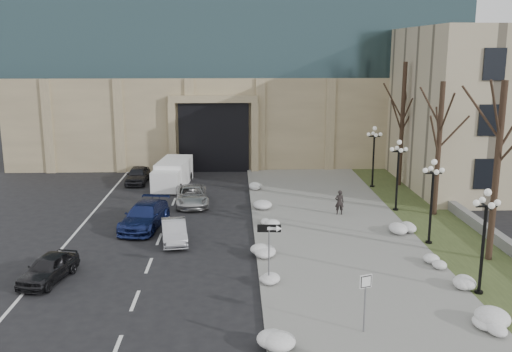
{
  "coord_description": "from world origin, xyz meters",
  "views": [
    {
      "loc": [
        -2.22,
        -16.59,
        10.44
      ],
      "look_at": [
        -1.04,
        14.39,
        3.5
      ],
      "focal_mm": 40.0,
      "sensor_mm": 36.0,
      "label": 1
    }
  ],
  "objects_px": {
    "car_d": "(192,196)",
    "pedestrian": "(339,202)",
    "lamppost_d": "(374,148)",
    "keep_sign": "(365,291)",
    "box_truck": "(173,174)",
    "lamppost_c": "(398,166)",
    "car_c": "(145,216)",
    "car_b": "(174,231)",
    "car_e": "(138,175)",
    "lamppost_a": "(485,227)",
    "lamppost_b": "(432,190)",
    "one_way_sign": "(273,236)",
    "car_a": "(48,268)"
  },
  "relations": [
    {
      "from": "car_c",
      "to": "keep_sign",
      "type": "xyz_separation_m",
      "value": [
        10.14,
        -13.38,
        1.01
      ]
    },
    {
      "from": "pedestrian",
      "to": "box_truck",
      "type": "distance_m",
      "value": 14.4
    },
    {
      "from": "car_a",
      "to": "keep_sign",
      "type": "height_order",
      "value": "keep_sign"
    },
    {
      "from": "car_a",
      "to": "one_way_sign",
      "type": "xyz_separation_m",
      "value": [
        10.24,
        -1.07,
        1.79
      ]
    },
    {
      "from": "car_e",
      "to": "lamppost_b",
      "type": "bearing_deg",
      "value": -38.39
    },
    {
      "from": "car_a",
      "to": "lamppost_b",
      "type": "distance_m",
      "value": 19.71
    },
    {
      "from": "one_way_sign",
      "to": "keep_sign",
      "type": "distance_m",
      "value": 5.49
    },
    {
      "from": "lamppost_b",
      "to": "lamppost_c",
      "type": "relative_size",
      "value": 1.0
    },
    {
      "from": "car_e",
      "to": "box_truck",
      "type": "xyz_separation_m",
      "value": [
        2.86,
        -0.94,
        0.27
      ]
    },
    {
      "from": "box_truck",
      "to": "lamppost_c",
      "type": "distance_m",
      "value": 17.37
    },
    {
      "from": "car_b",
      "to": "car_c",
      "type": "xyz_separation_m",
      "value": [
        -2.0,
        2.62,
        0.12
      ]
    },
    {
      "from": "car_c",
      "to": "car_d",
      "type": "relative_size",
      "value": 1.1
    },
    {
      "from": "car_d",
      "to": "keep_sign",
      "type": "bearing_deg",
      "value": -73.29
    },
    {
      "from": "car_e",
      "to": "lamppost_c",
      "type": "xyz_separation_m",
      "value": [
        18.21,
        -8.78,
        2.41
      ]
    },
    {
      "from": "keep_sign",
      "to": "lamppost_b",
      "type": "distance_m",
      "value": 11.42
    },
    {
      "from": "car_b",
      "to": "car_e",
      "type": "xyz_separation_m",
      "value": [
        -4.31,
        14.29,
        0.05
      ]
    },
    {
      "from": "pedestrian",
      "to": "lamppost_c",
      "type": "xyz_separation_m",
      "value": [
        3.9,
        0.9,
        2.16
      ]
    },
    {
      "from": "car_a",
      "to": "car_d",
      "type": "relative_size",
      "value": 0.79
    },
    {
      "from": "car_b",
      "to": "car_d",
      "type": "height_order",
      "value": "car_d"
    },
    {
      "from": "lamppost_c",
      "to": "pedestrian",
      "type": "bearing_deg",
      "value": -167.06
    },
    {
      "from": "pedestrian",
      "to": "lamppost_c",
      "type": "height_order",
      "value": "lamppost_c"
    },
    {
      "from": "car_d",
      "to": "pedestrian",
      "type": "distance_m",
      "value": 10.07
    },
    {
      "from": "car_b",
      "to": "box_truck",
      "type": "xyz_separation_m",
      "value": [
        -1.45,
        13.35,
        0.32
      ]
    },
    {
      "from": "car_d",
      "to": "pedestrian",
      "type": "xyz_separation_m",
      "value": [
        9.59,
        -3.07,
        0.27
      ]
    },
    {
      "from": "car_a",
      "to": "lamppost_a",
      "type": "relative_size",
      "value": 0.77
    },
    {
      "from": "car_c",
      "to": "one_way_sign",
      "type": "height_order",
      "value": "one_way_sign"
    },
    {
      "from": "car_d",
      "to": "car_b",
      "type": "bearing_deg",
      "value": -99.11
    },
    {
      "from": "car_b",
      "to": "box_truck",
      "type": "height_order",
      "value": "box_truck"
    },
    {
      "from": "box_truck",
      "to": "one_way_sign",
      "type": "distance_m",
      "value": 20.72
    },
    {
      "from": "car_e",
      "to": "one_way_sign",
      "type": "bearing_deg",
      "value": -63.95
    },
    {
      "from": "car_d",
      "to": "car_c",
      "type": "bearing_deg",
      "value": -121.51
    },
    {
      "from": "car_d",
      "to": "keep_sign",
      "type": "xyz_separation_m",
      "value": [
        7.72,
        -18.45,
        1.11
      ]
    },
    {
      "from": "pedestrian",
      "to": "lamppost_d",
      "type": "distance_m",
      "value": 8.64
    },
    {
      "from": "pedestrian",
      "to": "lamppost_d",
      "type": "relative_size",
      "value": 0.33
    },
    {
      "from": "car_e",
      "to": "lamppost_b",
      "type": "xyz_separation_m",
      "value": [
        18.21,
        -15.28,
        2.41
      ]
    },
    {
      "from": "pedestrian",
      "to": "lamppost_a",
      "type": "distance_m",
      "value": 12.9
    },
    {
      "from": "car_c",
      "to": "one_way_sign",
      "type": "bearing_deg",
      "value": -42.24
    },
    {
      "from": "box_truck",
      "to": "one_way_sign",
      "type": "height_order",
      "value": "one_way_sign"
    },
    {
      "from": "car_d",
      "to": "one_way_sign",
      "type": "height_order",
      "value": "one_way_sign"
    },
    {
      "from": "car_d",
      "to": "lamppost_d",
      "type": "distance_m",
      "value": 14.36
    },
    {
      "from": "car_c",
      "to": "lamppost_c",
      "type": "distance_m",
      "value": 16.33
    },
    {
      "from": "pedestrian",
      "to": "box_truck",
      "type": "bearing_deg",
      "value": -35.92
    },
    {
      "from": "lamppost_a",
      "to": "lamppost_b",
      "type": "xyz_separation_m",
      "value": [
        0.0,
        6.5,
        0.0
      ]
    },
    {
      "from": "car_a",
      "to": "lamppost_a",
      "type": "distance_m",
      "value": 19.39
    },
    {
      "from": "keep_sign",
      "to": "one_way_sign",
      "type": "bearing_deg",
      "value": 104.74
    },
    {
      "from": "keep_sign",
      "to": "lamppost_d",
      "type": "bearing_deg",
      "value": 55.87
    },
    {
      "from": "car_b",
      "to": "one_way_sign",
      "type": "relative_size",
      "value": 1.28
    },
    {
      "from": "car_a",
      "to": "car_d",
      "type": "height_order",
      "value": "car_d"
    },
    {
      "from": "car_c",
      "to": "lamppost_c",
      "type": "relative_size",
      "value": 1.07
    },
    {
      "from": "lamppost_b",
      "to": "lamppost_c",
      "type": "height_order",
      "value": "same"
    }
  ]
}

